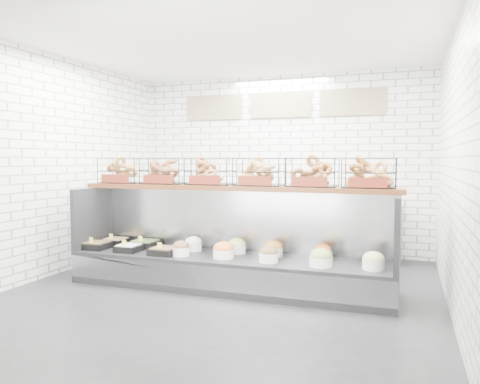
% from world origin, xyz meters
% --- Properties ---
extents(ground, '(5.50, 5.50, 0.00)m').
position_xyz_m(ground, '(0.00, 0.00, 0.00)').
color(ground, black).
rests_on(ground, ground).
extents(room_shell, '(5.02, 5.51, 3.01)m').
position_xyz_m(room_shell, '(0.00, 0.60, 2.06)').
color(room_shell, white).
rests_on(room_shell, ground).
extents(display_case, '(4.00, 0.90, 1.20)m').
position_xyz_m(display_case, '(-0.00, 0.34, 0.33)').
color(display_case, black).
rests_on(display_case, ground).
extents(bagel_shelf, '(4.10, 0.50, 0.40)m').
position_xyz_m(bagel_shelf, '(0.00, 0.52, 1.40)').
color(bagel_shelf, '#48230F').
rests_on(bagel_shelf, display_case).
extents(prep_counter, '(4.00, 0.60, 1.20)m').
position_xyz_m(prep_counter, '(-0.01, 2.43, 0.47)').
color(prep_counter, '#93969B').
rests_on(prep_counter, ground).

